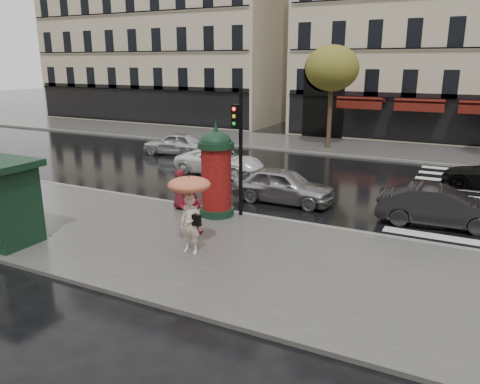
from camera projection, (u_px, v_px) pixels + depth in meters
The scene contains 18 objects.
ground at pixel (222, 247), 14.63m from camera, with size 160.00×160.00×0.00m, color black.
near_sidewalk at pixel (214, 251), 14.19m from camera, with size 90.00×7.00×0.12m, color #474744.
far_sidewalk at pixel (362, 148), 30.92m from camera, with size 90.00×6.00×0.12m, color #474744.
near_kerb at pixel (262, 217), 17.19m from camera, with size 90.00×0.25×0.14m, color slate.
far_kerb at pixel (350, 156), 28.34m from camera, with size 90.00×0.25×0.14m, color slate.
zebra_crossing at pixel (451, 195), 20.24m from camera, with size 3.60×11.75×0.01m, color silver.
bldg_far_left at pixel (175, 3), 46.96m from camera, with size 24.00×14.00×22.90m.
tree_far_left at pixel (332, 69), 29.56m from camera, with size 3.40×3.40×6.64m.
woman_umbrella at pixel (190, 202), 13.50m from camera, with size 1.24×1.24×2.38m.
woman_red at pixel (191, 209), 15.32m from camera, with size 0.79×0.61×1.62m, color #A91429.
man_burgundy at pixel (180, 189), 17.84m from camera, with size 0.75×0.49×1.54m, color #53101B.
morris_column at pixel (216, 171), 16.89m from camera, with size 1.30×1.30×3.50m.
traffic_light at pixel (239, 141), 16.53m from camera, with size 0.33×0.45×4.57m.
newsstand at pixel (2, 201), 14.31m from camera, with size 2.18×1.83×2.61m.
car_silver at pixel (284, 186), 19.09m from camera, with size 1.68×4.18×1.43m, color #9A999E.
car_darkgrey at pixel (440, 207), 16.36m from camera, with size 1.48×4.24×1.40m, color black.
car_white at pixel (220, 161), 24.04m from camera, with size 2.12×4.60×1.28m, color white.
car_far_silver at pixel (176, 143), 29.03m from camera, with size 1.64×4.08×1.39m, color silver.
Camera 1 is at (6.70, -11.89, 5.59)m, focal length 35.00 mm.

